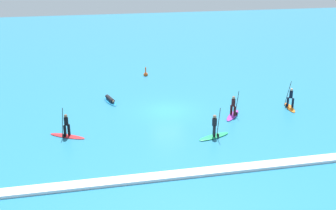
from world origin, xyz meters
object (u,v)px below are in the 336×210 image
(surfer_on_blue_board, at_px, (110,100))
(surfer_on_orange_board, at_px, (290,103))
(surfer_on_red_board, at_px, (67,131))
(surfer_on_green_board, at_px, (214,131))
(surfer_on_purple_board, at_px, (233,111))
(marker_buoy, at_px, (146,74))

(surfer_on_blue_board, xyz_separation_m, surfer_on_orange_board, (15.02, -4.90, 0.32))
(surfer_on_red_board, height_order, surfer_on_green_board, surfer_on_green_board)
(surfer_on_red_board, relative_size, surfer_on_orange_board, 1.11)
(surfer_on_blue_board, bearing_deg, surfer_on_red_board, -42.76)
(surfer_on_blue_board, relative_size, surfer_on_purple_board, 1.07)
(surfer_on_blue_board, height_order, surfer_on_green_board, surfer_on_green_board)
(surfer_on_purple_board, height_order, surfer_on_orange_board, surfer_on_orange_board)
(surfer_on_green_board, relative_size, marker_buoy, 2.55)
(surfer_on_blue_board, distance_m, surfer_on_orange_board, 15.80)
(surfer_on_blue_board, xyz_separation_m, marker_buoy, (4.50, 7.69, -0.00))
(surfer_on_blue_board, bearing_deg, marker_buoy, 134.88)
(surfer_on_blue_board, distance_m, surfer_on_purple_board, 11.10)
(surfer_on_purple_board, distance_m, surfer_on_green_board, 4.64)
(surfer_on_purple_board, distance_m, marker_buoy, 14.25)
(surfer_on_red_board, distance_m, marker_buoy, 16.81)
(surfer_on_green_board, xyz_separation_m, marker_buoy, (-2.26, 17.01, -0.28))
(surfer_on_red_board, xyz_separation_m, surfer_on_orange_board, (18.73, 2.09, 0.01))
(surfer_on_orange_board, bearing_deg, marker_buoy, 50.37)
(surfer_on_purple_board, bearing_deg, marker_buoy, 57.48)
(surfer_on_purple_board, distance_m, surfer_on_orange_board, 5.51)
(surfer_on_green_board, height_order, marker_buoy, surfer_on_green_board)
(surfer_on_purple_board, xyz_separation_m, marker_buoy, (-5.07, 13.32, -0.27))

